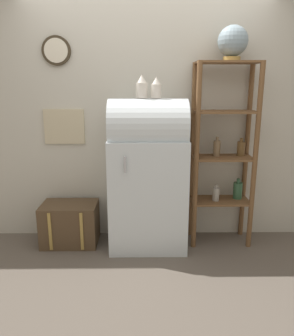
{
  "coord_description": "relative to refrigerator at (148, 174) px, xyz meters",
  "views": [
    {
      "loc": [
        -0.04,
        -2.91,
        1.65
      ],
      "look_at": [
        -0.01,
        0.27,
        0.84
      ],
      "focal_mm": 35.0,
      "sensor_mm": 36.0,
      "label": 1
    }
  ],
  "objects": [
    {
      "name": "suitcase_trunk",
      "position": [
        -0.82,
        0.04,
        -0.56
      ],
      "size": [
        0.58,
        0.4,
        0.44
      ],
      "color": "brown",
      "rests_on": "ground_plane"
    },
    {
      "name": "globe",
      "position": [
        0.8,
        0.08,
        1.26
      ],
      "size": [
        0.28,
        0.28,
        0.32
      ],
      "color": "#AD8942",
      "rests_on": "shelf_unit"
    },
    {
      "name": "wall_back",
      "position": [
        -0.01,
        0.3,
        0.57
      ],
      "size": [
        7.0,
        0.09,
        2.7
      ],
      "color": "beige",
      "rests_on": "ground_plane"
    },
    {
      "name": "ground_plane",
      "position": [
        0.0,
        -0.27,
        -0.78
      ],
      "size": [
        12.0,
        12.0,
        0.0
      ],
      "primitive_type": "plane",
      "color": "#60564C"
    },
    {
      "name": "refrigerator",
      "position": [
        0.0,
        0.0,
        0.0
      ],
      "size": [
        0.77,
        0.59,
        1.52
      ],
      "color": "silver",
      "rests_on": "ground_plane"
    },
    {
      "name": "vase_center",
      "position": [
        0.08,
        0.0,
        0.84
      ],
      "size": [
        0.1,
        0.1,
        0.2
      ],
      "color": "silver",
      "rests_on": "refrigerator"
    },
    {
      "name": "vase_left",
      "position": [
        -0.06,
        0.01,
        0.85
      ],
      "size": [
        0.11,
        0.11,
        0.22
      ],
      "color": "silver",
      "rests_on": "refrigerator"
    },
    {
      "name": "shelf_unit",
      "position": [
        0.78,
        0.09,
        0.23
      ],
      "size": [
        0.63,
        0.34,
        1.87
      ],
      "color": "brown",
      "rests_on": "ground_plane"
    }
  ]
}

